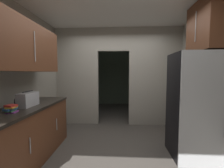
# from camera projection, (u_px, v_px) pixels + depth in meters

# --- Properties ---
(ground) EXTENTS (20.00, 20.00, 0.00)m
(ground) POSITION_uv_depth(u_px,v_px,m) (115.00, 152.00, 2.70)
(ground) COLOR #47423D
(kitchen_overhead_slab) EXTENTS (3.87, 7.03, 0.06)m
(kitchen_overhead_slab) POSITION_uv_depth(u_px,v_px,m) (116.00, 10.00, 2.94)
(kitchen_overhead_slab) COLOR silver
(kitchen_partition) EXTENTS (3.47, 0.12, 2.69)m
(kitchen_partition) POSITION_uv_depth(u_px,v_px,m) (118.00, 74.00, 4.09)
(kitchen_partition) COLOR #9E998C
(kitchen_partition) RESTS_ON ground
(adjoining_room_shell) EXTENTS (3.47, 2.79, 2.69)m
(adjoining_room_shell) POSITION_uv_depth(u_px,v_px,m) (118.00, 76.00, 5.99)
(adjoining_room_shell) COLOR slate
(adjoining_room_shell) RESTS_ON ground
(refrigerator) EXTENTS (0.71, 0.71, 1.79)m
(refrigerator) POSITION_uv_depth(u_px,v_px,m) (193.00, 106.00, 2.50)
(refrigerator) COLOR black
(refrigerator) RESTS_ON ground
(lower_cabinet_run) EXTENTS (0.63, 1.85, 0.92)m
(lower_cabinet_run) POSITION_uv_depth(u_px,v_px,m) (28.00, 134.00, 2.38)
(lower_cabinet_run) COLOR brown
(lower_cabinet_run) RESTS_ON ground
(upper_cabinet_counterside) EXTENTS (0.36, 1.67, 0.77)m
(upper_cabinet_counterside) POSITION_uv_depth(u_px,v_px,m) (24.00, 47.00, 2.27)
(upper_cabinet_counterside) COLOR brown
(upper_cabinet_fridgeside) EXTENTS (0.36, 0.78, 0.85)m
(upper_cabinet_fridgeside) POSITION_uv_depth(u_px,v_px,m) (207.00, 26.00, 2.48)
(upper_cabinet_fridgeside) COLOR brown
(boombox) EXTENTS (0.18, 0.37, 0.25)m
(boombox) POSITION_uv_depth(u_px,v_px,m) (28.00, 99.00, 2.34)
(boombox) COLOR #B2B2B7
(boombox) RESTS_ON lower_cabinet_run
(book_stack) EXTENTS (0.15, 0.17, 0.11)m
(book_stack) POSITION_uv_depth(u_px,v_px,m) (11.00, 109.00, 1.97)
(book_stack) COLOR #8C3893
(book_stack) RESTS_ON lower_cabinet_run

